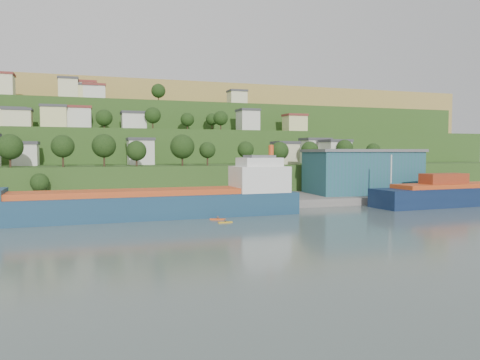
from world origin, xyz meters
name	(u,v)px	position (x,y,z in m)	size (l,w,h in m)	color
ground	(215,221)	(0.00, 0.00, 0.00)	(500.00, 500.00, 0.00)	#4B5C58
quay	(258,204)	(20.00, 28.00, 0.00)	(220.00, 26.00, 4.00)	slate
hillside	(131,178)	(-0.04, 168.72, 0.08)	(360.00, 210.56, 96.00)	#284719
cargo_ship_near	(154,204)	(-10.88, 9.61, 2.80)	(68.45, 11.76, 17.56)	navy
warehouse	(361,171)	(51.87, 27.32, 8.43)	(32.63, 21.79, 12.80)	#1F595E
kayak_orange	(218,219)	(1.14, 2.00, 0.24)	(3.19, 1.84, 0.81)	#F05315
kayak_yellow	(225,222)	(1.42, -2.41, 0.21)	(2.87, 0.51, 0.72)	gold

